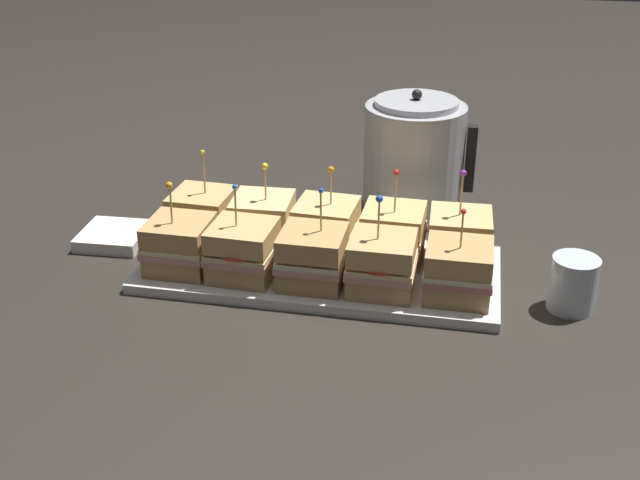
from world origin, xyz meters
name	(u,v)px	position (x,y,z in m)	size (l,w,h in m)	color
ground_plane	(320,274)	(0.00, 0.00, 0.00)	(6.00, 6.00, 0.00)	#2D2823
serving_platter	(320,270)	(0.00, 0.00, 0.01)	(0.61, 0.27, 0.02)	silver
sandwich_front_far_left	(180,245)	(-0.23, -0.06, 0.06)	(0.11, 0.11, 0.16)	tan
sandwich_front_left	(243,251)	(-0.12, -0.06, 0.06)	(0.11, 0.11, 0.16)	tan
sandwich_front_center	(315,258)	(0.00, -0.06, 0.06)	(0.11, 0.11, 0.17)	tan
sandwich_front_right	(382,264)	(0.11, -0.06, 0.06)	(0.11, 0.11, 0.17)	tan
sandwich_front_far_right	(458,271)	(0.24, -0.06, 0.06)	(0.11, 0.11, 0.16)	tan
sandwich_back_far_left	(203,216)	(-0.23, 0.06, 0.06)	(0.11, 0.11, 0.17)	tan
sandwich_back_left	(263,222)	(-0.12, 0.06, 0.06)	(0.11, 0.11, 0.16)	#DBB77A
sandwich_back_center	(326,228)	(0.00, 0.06, 0.06)	(0.12, 0.12, 0.16)	tan
sandwich_back_right	(393,234)	(0.12, 0.06, 0.06)	(0.11, 0.11, 0.17)	tan
sandwich_back_far_right	(459,239)	(0.23, 0.06, 0.06)	(0.11, 0.11, 0.17)	tan
kettle_steel	(414,158)	(0.13, 0.30, 0.11)	(0.22, 0.20, 0.25)	#B7BABF
drinking_glass	(573,284)	(0.42, -0.03, 0.04)	(0.08, 0.08, 0.09)	silver
napkin_stack	(114,236)	(-0.40, 0.05, 0.01)	(0.12, 0.12, 0.02)	white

